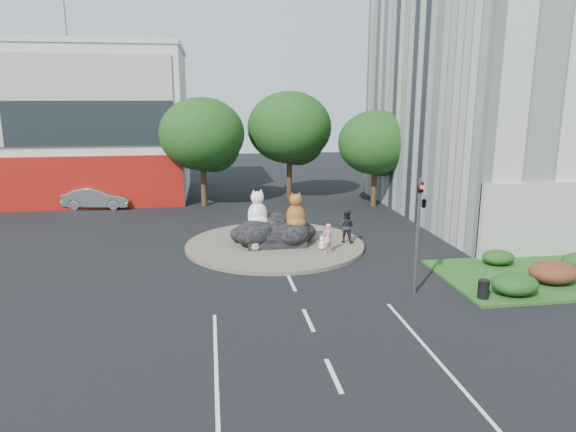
% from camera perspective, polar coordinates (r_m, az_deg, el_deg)
% --- Properties ---
extents(ground, '(120.00, 120.00, 0.00)m').
position_cam_1_polar(ground, '(19.74, 2.29, -11.51)').
color(ground, black).
rests_on(ground, ground).
extents(roundabout_island, '(10.00, 10.00, 0.20)m').
position_cam_1_polar(roundabout_island, '(29.00, -1.46, -3.20)').
color(roundabout_island, brown).
rests_on(roundabout_island, ground).
extents(rock_plinth, '(3.20, 2.60, 0.90)m').
position_cam_1_polar(rock_plinth, '(28.85, -1.47, -2.16)').
color(rock_plinth, black).
rests_on(rock_plinth, roundabout_island).
extents(shophouse_block, '(25.20, 12.30, 17.40)m').
position_cam_1_polar(shophouse_block, '(47.84, -26.73, 9.23)').
color(shophouse_block, silver).
rests_on(shophouse_block, ground).
extents(grass_verge, '(10.00, 6.00, 0.12)m').
position_cam_1_polar(grass_verge, '(27.04, 26.93, -5.96)').
color(grass_verge, '#1D4717').
rests_on(grass_verge, ground).
extents(tree_left, '(6.46, 6.46, 8.27)m').
position_cam_1_polar(tree_left, '(39.80, -9.43, 8.59)').
color(tree_left, '#382314').
rests_on(tree_left, ground).
extents(tree_mid, '(6.84, 6.84, 8.76)m').
position_cam_1_polar(tree_mid, '(42.28, 0.23, 9.43)').
color(tree_mid, '#382314').
rests_on(tree_mid, ground).
extents(tree_right, '(5.70, 5.70, 7.30)m').
position_cam_1_polar(tree_right, '(39.88, 9.77, 7.69)').
color(tree_right, '#382314').
rests_on(tree_right, ground).
extents(hedge_near_green, '(2.00, 1.60, 0.90)m').
position_cam_1_polar(hedge_near_green, '(23.68, 23.89, -6.93)').
color(hedge_near_green, '#123310').
rests_on(hedge_near_green, grass_verge).
extents(hedge_red, '(2.20, 1.76, 0.99)m').
position_cam_1_polar(hedge_red, '(25.82, 27.42, -5.57)').
color(hedge_red, '#511D15').
rests_on(hedge_red, grass_verge).
extents(hedge_back_green, '(1.60, 1.28, 0.72)m').
position_cam_1_polar(hedge_back_green, '(27.53, 22.32, -4.27)').
color(hedge_back_green, '#123310').
rests_on(hedge_back_green, grass_verge).
extents(traffic_light, '(0.44, 1.24, 5.00)m').
position_cam_1_polar(traffic_light, '(21.90, 14.57, 0.54)').
color(traffic_light, '#595B60').
rests_on(traffic_light, ground).
extents(street_lamp, '(2.34, 0.22, 8.06)m').
position_cam_1_polar(street_lamp, '(30.59, 23.67, 5.08)').
color(street_lamp, '#595B60').
rests_on(street_lamp, ground).
extents(cat_white, '(1.45, 1.31, 2.14)m').
position_cam_1_polar(cat_white, '(28.67, -3.41, 0.86)').
color(cat_white, white).
rests_on(cat_white, rock_plinth).
extents(cat_tabby, '(1.25, 1.09, 2.05)m').
position_cam_1_polar(cat_tabby, '(28.32, 0.86, 0.64)').
color(cat_tabby, '#CC672A').
rests_on(cat_tabby, rock_plinth).
extents(kitten_calico, '(0.69, 0.66, 0.88)m').
position_cam_1_polar(kitten_calico, '(27.54, -3.67, -2.94)').
color(kitten_calico, beige).
rests_on(kitten_calico, roundabout_island).
extents(kitten_white, '(0.59, 0.60, 0.76)m').
position_cam_1_polar(kitten_white, '(27.75, 3.80, -2.95)').
color(kitten_white, white).
rests_on(kitten_white, roundabout_island).
extents(pedestrian_pink, '(0.68, 0.59, 1.57)m').
position_cam_1_polar(pedestrian_pink, '(27.07, 4.42, -2.47)').
color(pedestrian_pink, pink).
rests_on(pedestrian_pink, roundabout_island).
extents(pedestrian_dark, '(1.15, 1.08, 1.89)m').
position_cam_1_polar(pedestrian_dark, '(29.03, 6.50, -1.13)').
color(pedestrian_dark, black).
rests_on(pedestrian_dark, roundabout_island).
extents(parked_car, '(5.15, 2.35, 1.64)m').
position_cam_1_polar(parked_car, '(41.47, -20.41, 1.94)').
color(parked_car, '#9FA2A7').
rests_on(parked_car, ground).
extents(litter_bin, '(0.54, 0.54, 0.77)m').
position_cam_1_polar(litter_bin, '(22.80, 20.90, -7.59)').
color(litter_bin, black).
rests_on(litter_bin, grass_verge).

